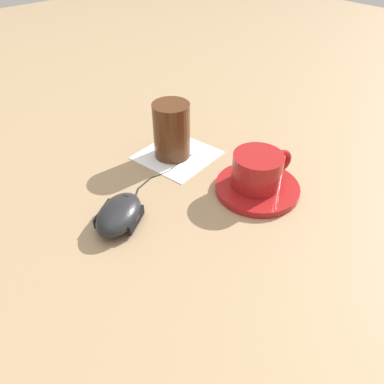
{
  "coord_description": "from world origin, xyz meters",
  "views": [
    {
      "loc": [
        -0.4,
        0.35,
        0.41
      ],
      "look_at": [
        -0.06,
        0.04,
        0.03
      ],
      "focal_mm": 35.0,
      "sensor_mm": 36.0,
      "label": 1
    }
  ],
  "objects": [
    {
      "name": "ground_plane",
      "position": [
        0.0,
        0.0,
        0.0
      ],
      "size": [
        3.0,
        3.0,
        0.0
      ],
      "primitive_type": "plane",
      "color": "#9E7F5B"
    },
    {
      "name": "napkin_under_glass",
      "position": [
        0.07,
        -0.04,
        0.0
      ],
      "size": [
        0.15,
        0.15,
        0.0
      ],
      "primitive_type": "cube",
      "rotation": [
        0.0,
        0.0,
        0.15
      ],
      "color": "white",
      "rests_on": "ground"
    },
    {
      "name": "mouse_cable",
      "position": [
        0.04,
        0.02,
        0.0
      ],
      "size": [
        0.04,
        0.17,
        0.0
      ],
      "color": "black",
      "rests_on": "ground"
    },
    {
      "name": "drinking_glass",
      "position": [
        0.08,
        -0.04,
        0.06
      ],
      "size": [
        0.07,
        0.07,
        0.11
      ],
      "primitive_type": "cylinder",
      "color": "#4C2814",
      "rests_on": "napkin_under_glass"
    },
    {
      "name": "coffee_cup",
      "position": [
        -0.1,
        -0.07,
        0.04
      ],
      "size": [
        0.08,
        0.11,
        0.06
      ],
      "color": "maroon",
      "rests_on": "saucer"
    },
    {
      "name": "computer_mouse",
      "position": [
        -0.01,
        0.15,
        0.02
      ],
      "size": [
        0.1,
        0.12,
        0.04
      ],
      "color": "black",
      "rests_on": "ground"
    },
    {
      "name": "saucer",
      "position": [
        -0.11,
        -0.07,
        0.01
      ],
      "size": [
        0.14,
        0.14,
        0.01
      ],
      "primitive_type": "cylinder",
      "color": "maroon",
      "rests_on": "ground"
    }
  ]
}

